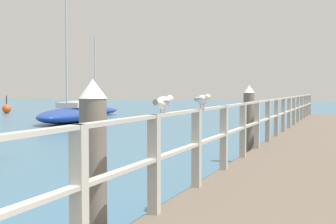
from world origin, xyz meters
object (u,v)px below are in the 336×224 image
Objects in this scene: dock_piling_near at (93,176)px; seagull_foreground at (164,102)px; channel_buoy at (7,109)px; boat_0 at (70,114)px; boat_2 at (93,110)px; seagull_background at (203,99)px; dock_piling_far at (249,124)px.

seagull_foreground is (0.38, 1.03, 0.74)m from dock_piling_near.
seagull_foreground is at bearing -48.59° from channel_buoy.
boat_0 is 7.98m from boat_2.
seagull_foreground is at bearing 69.64° from dock_piling_near.
boat_2 is (-15.54, 24.57, -1.39)m from seagull_background.
dock_piling_far is 5.31× the size of seagull_background.
seagull_foreground is 0.06× the size of boat_0.
channel_buoy is at bearing -45.12° from boat_0.
seagull_background is at bearing 81.74° from dock_piling_near.
seagull_background is (0.00, 1.63, 0.00)m from seagull_foreground.
channel_buoy is (-23.17, 19.48, -0.66)m from dock_piling_far.
dock_piling_far is at bearing 98.34° from seagull_foreground.
boat_0 reaches higher than seagull_foreground.
seagull_background is 21.39m from boat_0.
boat_2 reaches higher than dock_piling_far.
dock_piling_far is 24.30m from boat_2.
dock_piling_near is 36.15m from channel_buoy.
seagull_foreground reaches higher than channel_buoy.
channel_buoy is at bearing 129.88° from dock_piling_near.
boat_2 reaches higher than dock_piling_near.
dock_piling_far is 5.65m from seagull_background.
dock_piling_far reaches higher than channel_buoy.
dock_piling_far reaches higher than seagull_background.
seagull_foreground is at bearing 46.82° from seagull_background.
boat_2 is (-15.54, 26.20, -1.39)m from seagull_foreground.
boat_2 reaches higher than seagull_foreground.
dock_piling_far is 16.93m from boat_0.
dock_piling_far is at bearing -40.05° from channel_buoy.
boat_0 is at bearing -36.71° from channel_buoy.
dock_piling_far is 0.35× the size of boat_2.
dock_piling_near is 2.79m from seagull_background.
boat_2 is (-2.72, 7.50, -0.12)m from boat_0.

